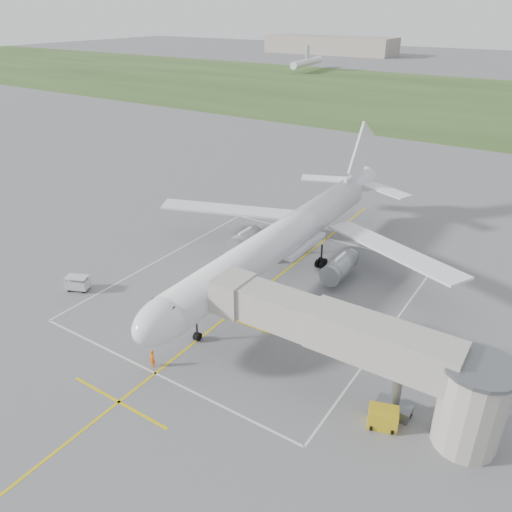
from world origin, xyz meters
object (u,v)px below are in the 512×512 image
Objects in this scene: jet_bridge at (371,351)px; ramp_worker_nose at (152,359)px; baggage_cart at (78,283)px; ramp_worker_wing at (232,258)px; airliner at (284,238)px; gpu_unit at (383,418)px.

jet_bridge reaches higher than ramp_worker_nose.
ramp_worker_wing is (10.42, 13.68, 0.15)m from baggage_cart.
airliner is 7.02m from ramp_worker_wing.
ramp_worker_wing is (-21.62, 12.61, -3.77)m from jet_bridge.
ramp_worker_nose is (-18.55, -4.23, 0.01)m from gpu_unit.
airliner is 20.52m from ramp_worker_nose.
ramp_worker_wing reaches higher than baggage_cart.
gpu_unit is at bearing -177.96° from ramp_worker_wing.
airliner is at bearing 137.81° from jet_bridge.
jet_bridge is 25.32m from ramp_worker_wing.
baggage_cart is 1.69× the size of ramp_worker_nose.
jet_bridge is at bearing 33.54° from ramp_worker_nose.
gpu_unit is (17.76, -15.95, -3.62)m from airliner.
gpu_unit is at bearing -39.81° from jet_bridge.
jet_bridge is at bearing 121.84° from gpu_unit.
airliner is 19.32× the size of gpu_unit.
gpu_unit is at bearing -41.93° from airliner.
airliner is at bearing 101.53° from ramp_worker_nose.
ramp_worker_wing is (-23.67, 14.31, 0.19)m from gpu_unit.
baggage_cart is 17.20m from ramp_worker_wing.
ramp_worker_nose is at bearing 174.51° from gpu_unit.
jet_bridge is 4.78m from gpu_unit.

